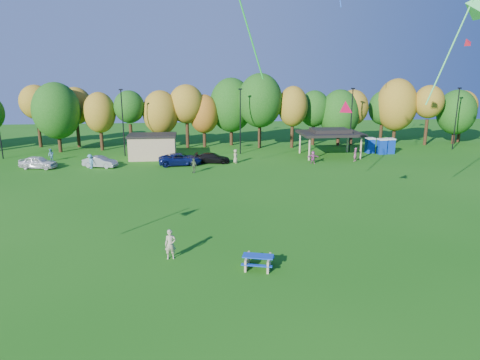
{
  "coord_description": "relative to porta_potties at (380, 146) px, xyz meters",
  "views": [
    {
      "loc": [
        -4.61,
        -19.33,
        11.33
      ],
      "look_at": [
        -1.8,
        6.0,
        4.85
      ],
      "focal_mm": 32.0,
      "sensor_mm": 36.0,
      "label": 1
    }
  ],
  "objects": [
    {
      "name": "tree_line",
      "position": [
        -22.86,
        7.43,
        4.82
      ],
      "size": [
        93.57,
        10.55,
        11.15
      ],
      "color": "black",
      "rests_on": "ground"
    },
    {
      "name": "far_person_2",
      "position": [
        -38.78,
        -5.55,
        -0.23
      ],
      "size": [
        1.26,
        1.23,
        1.73
      ],
      "primitive_type": "imported",
      "rotation": [
        0.0,
        0.0,
        5.54
      ],
      "color": "teal",
      "rests_on": "ground"
    },
    {
      "name": "pavilion",
      "position": [
        -7.84,
        -1.08,
        2.13
      ],
      "size": [
        8.2,
        6.2,
        3.77
      ],
      "color": "tan",
      "rests_on": "ground"
    },
    {
      "name": "lamp_posts",
      "position": [
        -19.84,
        1.92,
        3.8
      ],
      "size": [
        64.5,
        0.25,
        9.09
      ],
      "color": "black",
      "rests_on": "ground"
    },
    {
      "name": "kite_12",
      "position": [
        2.59,
        -13.13,
        13.3
      ],
      "size": [
        1.42,
        1.24,
        1.17
      ],
      "color": "red"
    },
    {
      "name": "kite_13",
      "position": [
        -16.25,
        -29.57,
        8.04
      ],
      "size": [
        1.51,
        1.65,
        1.33
      ],
      "color": "#DC0C48"
    },
    {
      "name": "utility_building",
      "position": [
        -31.84,
        -0.08,
        0.54
      ],
      "size": [
        6.3,
        4.3,
        3.25
      ],
      "color": "tan",
      "rests_on": "ground"
    },
    {
      "name": "porta_potties",
      "position": [
        0.0,
        0.0,
        0.0
      ],
      "size": [
        3.75,
        2.19,
        2.18
      ],
      "color": "#0C329F",
      "rests_on": "ground"
    },
    {
      "name": "kite_flyer",
      "position": [
        -28.02,
        -32.44,
        -0.15
      ],
      "size": [
        0.71,
        0.49,
        1.89
      ],
      "primitive_type": "imported",
      "rotation": [
        0.0,
        0.0,
        0.05
      ],
      "color": "tan",
      "rests_on": "ground"
    },
    {
      "name": "car_c",
      "position": [
        -28.1,
        -4.8,
        -0.35
      ],
      "size": [
        5.55,
        2.94,
        1.49
      ],
      "primitive_type": "imported",
      "rotation": [
        0.0,
        0.0,
        1.66
      ],
      "color": "#0D1751",
      "rests_on": "ground"
    },
    {
      "name": "far_person_1",
      "position": [
        -44.88,
        -0.44,
        -0.29
      ],
      "size": [
        0.99,
        0.93,
        1.62
      ],
      "primitive_type": "imported",
      "rotation": [
        0.0,
        0.0,
        5.74
      ],
      "color": "teal",
      "rests_on": "ground"
    },
    {
      "name": "far_person_3",
      "position": [
        -11.42,
        -5.64,
        -0.29
      ],
      "size": [
        1.52,
        0.55,
        1.61
      ],
      "primitive_type": "imported",
      "rotation": [
        0.0,
        0.0,
        6.24
      ],
      "color": "#A44481",
      "rests_on": "ground"
    },
    {
      "name": "car_a",
      "position": [
        -45.03,
        -4.83,
        -0.34
      ],
      "size": [
        4.71,
        2.76,
        1.51
      ],
      "primitive_type": "imported",
      "rotation": [
        0.0,
        0.0,
        1.33
      ],
      "color": "silver",
      "rests_on": "ground"
    },
    {
      "name": "far_person_5",
      "position": [
        -21.15,
        -4.31,
        -0.22
      ],
      "size": [
        0.6,
        0.88,
        1.76
      ],
      "primitive_type": "imported",
      "rotation": [
        0.0,
        0.0,
        1.61
      ],
      "color": "#979567",
      "rests_on": "ground"
    },
    {
      "name": "far_person_4",
      "position": [
        -5.59,
        -4.87,
        -0.21
      ],
      "size": [
        0.77,
        0.75,
        1.78
      ],
      "primitive_type": "imported",
      "rotation": [
        0.0,
        0.0,
        3.87
      ],
      "color": "#9A486D",
      "rests_on": "ground"
    },
    {
      "name": "picnic_table",
      "position": [
        -22.81,
        -34.32,
        -0.64
      ],
      "size": [
        2.16,
        1.94,
        0.79
      ],
      "rotation": [
        0.0,
        0.0,
        -0.28
      ],
      "color": "tan",
      "rests_on": "ground"
    },
    {
      "name": "far_person_0",
      "position": [
        -26.46,
        -9.15,
        -0.25
      ],
      "size": [
        0.95,
        1.04,
        1.7
      ],
      "primitive_type": "imported",
      "rotation": [
        0.0,
        0.0,
        5.39
      ],
      "color": "#597447",
      "rests_on": "ground"
    },
    {
      "name": "ground",
      "position": [
        -21.84,
        -38.08,
        -1.1
      ],
      "size": [
        160.0,
        160.0,
        0.0
      ],
      "primitive_type": "plane",
      "color": "#19600F",
      "rests_on": "ground"
    },
    {
      "name": "car_d",
      "position": [
        -24.05,
        -3.89,
        -0.46
      ],
      "size": [
        4.63,
        2.42,
        1.28
      ],
      "primitive_type": "imported",
      "rotation": [
        0.0,
        0.0,
        1.42
      ],
      "color": "black",
      "rests_on": "ground"
    },
    {
      "name": "car_b",
      "position": [
        -37.78,
        -4.97,
        -0.42
      ],
      "size": [
        4.34,
        2.61,
        1.35
      ],
      "primitive_type": "imported",
      "rotation": [
        0.0,
        0.0,
        1.26
      ],
      "color": "#98999D",
      "rests_on": "ground"
    }
  ]
}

